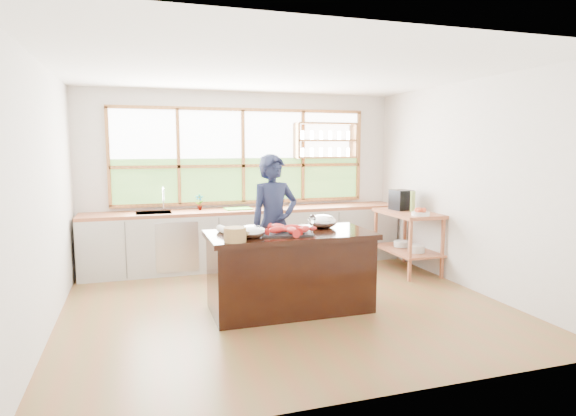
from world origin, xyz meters
name	(u,v)px	position (x,y,z in m)	size (l,w,h in m)	color
ground_plane	(285,304)	(0.00, 0.00, 0.00)	(5.00, 5.00, 0.00)	brown
room_shell	(274,155)	(0.02, 0.51, 1.75)	(5.02, 4.52, 2.71)	silver
back_counter	(247,237)	(-0.02, 1.94, 0.45)	(4.90, 0.63, 0.90)	#B5B2AA
right_shelf_unit	(408,231)	(2.19, 0.89, 0.60)	(0.62, 1.10, 0.90)	#AA603C
island	(290,271)	(0.00, -0.20, 0.45)	(1.85, 0.90, 0.90)	black
cook	(274,224)	(0.01, 0.50, 0.88)	(0.64, 0.42, 1.76)	#171D38
potted_plant	(199,202)	(-0.73, 2.00, 1.02)	(0.13, 0.09, 0.25)	slate
cutting_board	(238,209)	(-0.15, 1.94, 0.91)	(0.40, 0.30, 0.01)	green
espresso_machine	(401,200)	(2.19, 1.11, 1.05)	(0.27, 0.28, 0.30)	black
wine_bottle	(413,201)	(2.24, 0.87, 1.05)	(0.08, 0.08, 0.31)	#86A550
fruit_bowl	(421,212)	(2.14, 0.50, 0.94)	(0.25, 0.25, 0.11)	silver
slate_board	(286,233)	(-0.07, -0.29, 0.91)	(0.55, 0.40, 0.02)	black
lobster_pile	(289,229)	(-0.05, -0.32, 0.96)	(0.52, 0.48, 0.08)	red
mixing_bowl_left	(252,232)	(-0.48, -0.38, 0.96)	(0.30, 0.30, 0.14)	silver
mixing_bowl_right	(322,222)	(0.46, -0.02, 0.97)	(0.34, 0.34, 0.17)	silver
wine_glass	(312,220)	(0.19, -0.42, 1.06)	(0.08, 0.08, 0.22)	silver
wicker_basket	(235,235)	(-0.69, -0.54, 0.97)	(0.23, 0.23, 0.15)	#9C6D40
parchment_roll	(225,230)	(-0.71, -0.07, 0.94)	(0.08, 0.08, 0.30)	white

